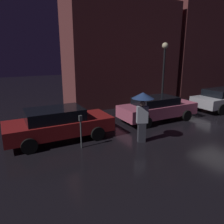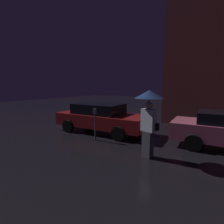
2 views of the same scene
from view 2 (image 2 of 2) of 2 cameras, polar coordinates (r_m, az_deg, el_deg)
parked_car_red at (r=8.69m, az=-3.64°, el=-1.70°), size 4.55×1.98×1.41m
pedestrian_with_umbrella at (r=5.53m, az=11.95°, el=1.10°), size 0.92×0.92×2.15m
parking_meter at (r=7.32m, az=-5.59°, el=-2.92°), size 0.12×0.10×1.35m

